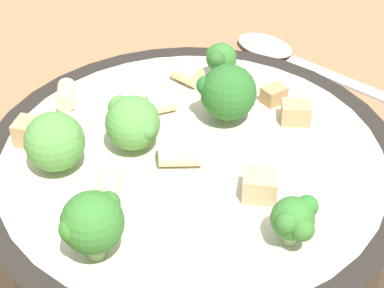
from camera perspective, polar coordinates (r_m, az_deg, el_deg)
ground_plane at (r=0.46m, az=0.00°, el=-4.26°), size 2.00×2.00×0.00m
pasta_bowl at (r=0.44m, az=0.00°, el=-2.40°), size 0.29×0.29×0.03m
broccoli_floret_0 at (r=0.45m, az=3.18°, el=4.69°), size 0.04×0.04×0.04m
broccoli_floret_1 at (r=0.36m, az=-8.90°, el=-6.94°), size 0.04×0.04×0.04m
broccoli_floret_2 at (r=0.50m, az=2.51°, el=7.63°), size 0.02×0.03×0.03m
broccoli_floret_3 at (r=0.43m, az=-5.30°, el=1.99°), size 0.04×0.04×0.04m
broccoli_floret_4 at (r=0.37m, az=9.10°, el=-6.62°), size 0.03×0.03×0.03m
broccoli_floret_5 at (r=0.42m, az=-12.02°, el=0.29°), size 0.04×0.04×0.04m
rigatoni_0 at (r=0.42m, az=-1.08°, el=-0.81°), size 0.03×0.02×0.02m
rigatoni_1 at (r=0.50m, az=-0.67°, el=6.27°), size 0.03×0.03×0.02m
rigatoni_2 at (r=0.49m, az=-11.14°, el=4.30°), size 0.02×0.03×0.01m
rigatoni_3 at (r=0.47m, az=-2.74°, el=3.68°), size 0.02×0.02×0.02m
rigatoni_4 at (r=0.40m, az=-7.48°, el=-3.74°), size 0.02×0.02×0.01m
chicken_chunk_0 at (r=0.48m, az=7.28°, el=4.36°), size 0.02×0.02×0.01m
chicken_chunk_1 at (r=0.40m, az=6.10°, el=-3.72°), size 0.02×0.02×0.02m
chicken_chunk_2 at (r=0.47m, az=9.22°, el=2.78°), size 0.02×0.02×0.02m
chicken_chunk_3 at (r=0.45m, az=-14.15°, el=1.03°), size 0.02×0.02×0.02m
spoon at (r=0.60m, az=8.30°, el=7.89°), size 0.15×0.14×0.01m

